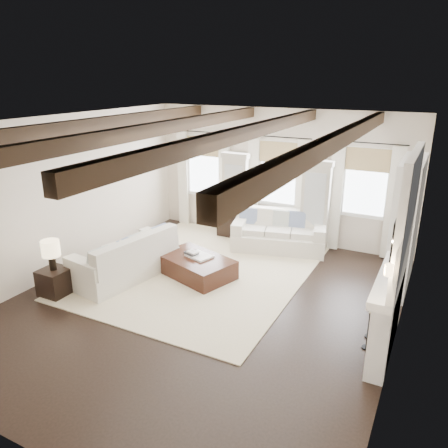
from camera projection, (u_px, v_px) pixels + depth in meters
The scene contains 15 objects.
ground at pixel (203, 302), 7.94m from camera, with size 7.50×7.50×0.00m, color black.
room_shell at pixel (263, 195), 7.76m from camera, with size 6.54×7.54×3.22m.
area_rug at pixel (202, 270), 9.21m from camera, with size 4.17×5.05×0.02m, color beige.
sofa_back at pixel (279, 234), 10.28m from camera, with size 2.30×1.46×0.91m.
sofa_left at pixel (128, 260), 8.78m from camera, with size 1.34×2.32×0.94m.
ottoman at pixel (196, 266), 8.94m from camera, with size 1.53×0.96×0.40m, color black.
tray at pixel (199, 256), 8.90m from camera, with size 0.50×0.38×0.04m, color white.
book_lower at pixel (191, 253), 8.94m from camera, with size 0.26×0.20×0.04m, color #262628.
book_upper at pixel (193, 252), 8.89m from camera, with size 0.22×0.17×0.03m, color beige.
side_table_front at pixel (55, 282), 8.15m from camera, with size 0.51×0.51×0.51m, color black.
lamp_front at pixel (51, 250), 7.94m from camera, with size 0.33×0.33×0.57m.
side_table_back at pixel (228, 223), 11.16m from camera, with size 0.45×0.45×0.67m, color black.
lamp_back at pixel (228, 192), 10.90m from camera, with size 0.40×0.40×0.69m.
candlestick_near at pixel (368, 331), 6.52m from camera, with size 0.14×0.14×0.70m.
candlestick_far at pixel (372, 319), 6.77m from camera, with size 0.16×0.16×0.81m.
Camera 1 is at (3.56, -6.09, 3.93)m, focal length 35.00 mm.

